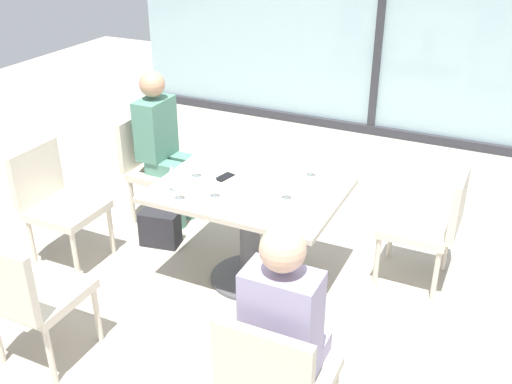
% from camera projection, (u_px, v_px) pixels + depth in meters
% --- Properties ---
extents(ground_plane, '(12.00, 12.00, 0.00)m').
position_uv_depth(ground_plane, '(250.00, 278.00, 4.26)').
color(ground_plane, '#A89E8E').
extents(window_wall_backdrop, '(5.92, 0.10, 2.70)m').
position_uv_depth(window_wall_backdrop, '(381.00, 26.00, 6.28)').
color(window_wall_backdrop, '#9AB7BC').
rests_on(window_wall_backdrop, ground_plane).
extents(dining_table_main, '(1.22, 0.91, 0.73)m').
position_uv_depth(dining_table_main, '(250.00, 212.00, 4.01)').
color(dining_table_main, '#BCB29E').
rests_on(dining_table_main, ground_plane).
extents(chair_far_left, '(0.50, 0.46, 0.87)m').
position_uv_depth(chair_far_left, '(153.00, 162.00, 4.87)').
color(chair_far_left, beige).
rests_on(chair_far_left, ground_plane).
extents(chair_front_right, '(0.46, 0.50, 0.87)m').
position_uv_depth(chair_front_right, '(276.00, 377.00, 2.71)').
color(chair_front_right, beige).
rests_on(chair_front_right, ground_plane).
extents(chair_side_end, '(0.50, 0.46, 0.87)m').
position_uv_depth(chair_side_end, '(56.00, 198.00, 4.29)').
color(chair_side_end, beige).
rests_on(chair_side_end, ground_plane).
extents(chair_front_left, '(0.46, 0.50, 0.87)m').
position_uv_depth(chair_front_left, '(27.00, 292.00, 3.29)').
color(chair_front_left, beige).
rests_on(chair_front_left, ground_plane).
extents(chair_far_right, '(0.50, 0.46, 0.87)m').
position_uv_depth(chair_far_right, '(432.00, 220.00, 4.01)').
color(chair_far_right, beige).
rests_on(chair_far_right, ground_plane).
extents(person_far_left, '(0.39, 0.34, 1.26)m').
position_uv_depth(person_far_left, '(163.00, 141.00, 4.74)').
color(person_far_left, '#4C7F6B').
rests_on(person_far_left, ground_plane).
extents(person_front_right, '(0.34, 0.39, 1.26)m').
position_uv_depth(person_front_right, '(286.00, 328.00, 2.71)').
color(person_front_right, '#9E93B7').
rests_on(person_front_right, ground_plane).
extents(wine_glass_0, '(0.07, 0.07, 0.18)m').
position_uv_depth(wine_glass_0, '(177.00, 181.00, 3.71)').
color(wine_glass_0, silver).
rests_on(wine_glass_0, dining_table_main).
extents(wine_glass_1, '(0.07, 0.07, 0.18)m').
position_uv_depth(wine_glass_1, '(286.00, 181.00, 3.71)').
color(wine_glass_1, silver).
rests_on(wine_glass_1, dining_table_main).
extents(wine_glass_2, '(0.07, 0.07, 0.18)m').
position_uv_depth(wine_glass_2, '(194.00, 160.00, 4.00)').
color(wine_glass_2, silver).
rests_on(wine_glass_2, dining_table_main).
extents(wine_glass_3, '(0.07, 0.07, 0.18)m').
position_uv_depth(wine_glass_3, '(172.00, 173.00, 3.82)').
color(wine_glass_3, silver).
rests_on(wine_glass_3, dining_table_main).
extents(wine_glass_4, '(0.07, 0.07, 0.18)m').
position_uv_depth(wine_glass_4, '(311.00, 159.00, 4.01)').
color(wine_glass_4, silver).
rests_on(wine_glass_4, dining_table_main).
extents(wine_glass_5, '(0.07, 0.07, 0.18)m').
position_uv_depth(wine_glass_5, '(213.00, 179.00, 3.73)').
color(wine_glass_5, silver).
rests_on(wine_glass_5, dining_table_main).
extents(coffee_cup, '(0.08, 0.08, 0.09)m').
position_uv_depth(coffee_cup, '(221.00, 153.00, 4.33)').
color(coffee_cup, white).
rests_on(coffee_cup, dining_table_main).
extents(cell_phone_on_table, '(0.10, 0.16, 0.01)m').
position_uv_depth(cell_phone_on_table, '(224.00, 177.00, 4.06)').
color(cell_phone_on_table, black).
rests_on(cell_phone_on_table, dining_table_main).
extents(handbag_0, '(0.32, 0.21, 0.28)m').
position_uv_depth(handbag_0, '(160.00, 228.00, 4.61)').
color(handbag_0, '#232328').
rests_on(handbag_0, ground_plane).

